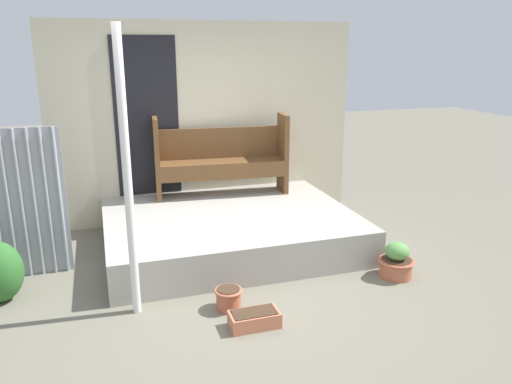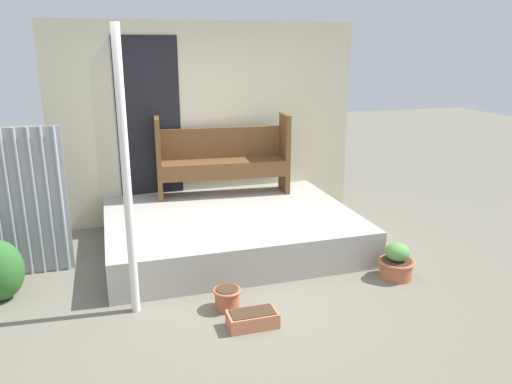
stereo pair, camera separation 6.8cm
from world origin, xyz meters
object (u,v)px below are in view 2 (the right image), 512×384
Objects in this scene: support_post at (126,178)px; planter_box_rect at (253,319)px; flower_pot_middle at (397,263)px; flower_pot_left at (227,297)px; bench at (223,155)px.

planter_box_rect is (0.93, -0.56, -1.17)m from support_post.
planter_box_rect is at bearing -164.43° from flower_pot_middle.
support_post is at bearing 165.61° from flower_pot_left.
bench reaches higher than flower_pot_middle.
support_post reaches higher than flower_pot_left.
support_post is 1.43× the size of bench.
flower_pot_middle is at bearing -2.01° from support_post.
bench is at bearing 57.58° from support_post.
bench reaches higher than flower_pot_left.
bench is 2.61m from flower_pot_middle.
planter_box_rect is at bearing -92.94° from bench.
support_post is 1.39m from flower_pot_left.
support_post is at bearing 149.02° from planter_box_rect.
flower_pot_left reaches higher than planter_box_rect.
flower_pot_left is at bearing -176.43° from flower_pot_middle.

